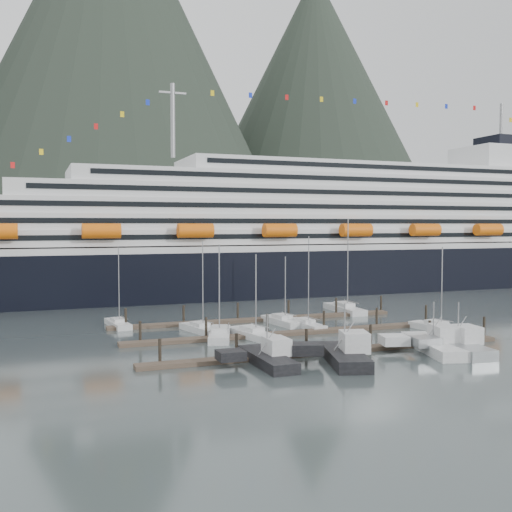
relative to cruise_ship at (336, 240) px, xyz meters
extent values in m
plane|color=#445150|center=(-30.03, -54.94, -12.04)|extent=(1600.00, 1600.00, 0.00)
cone|color=#212B20|center=(9.97, 505.06, 167.96)|extent=(400.00, 400.00, 420.00)
cone|color=#212B20|center=(269.97, 565.06, 142.96)|extent=(360.00, 360.00, 360.00)
cube|color=black|center=(-5.03, 0.06, -8.04)|extent=(210.00, 28.00, 12.00)
cube|color=silver|center=(-5.03, 0.06, -1.54)|extent=(205.80, 27.44, 1.50)
cube|color=silver|center=(-0.03, 0.06, 1.06)|extent=(185.00, 26.00, 3.20)
cube|color=black|center=(-0.03, -12.99, 1.22)|extent=(175.75, 0.20, 1.00)
cube|color=silver|center=(1.97, 0.06, 4.26)|extent=(180.00, 25.00, 3.20)
cube|color=black|center=(1.97, -12.49, 4.42)|extent=(171.00, 0.20, 1.00)
cube|color=silver|center=(3.97, 0.06, 7.46)|extent=(172.00, 24.00, 3.20)
cube|color=black|center=(3.97, -11.99, 7.62)|extent=(163.40, 0.20, 1.00)
cube|color=silver|center=(5.97, 0.06, 10.66)|extent=(160.00, 23.00, 3.20)
cube|color=black|center=(5.97, -11.49, 10.82)|extent=(152.00, 0.20, 1.00)
cube|color=silver|center=(7.97, 0.06, 13.76)|extent=(140.00, 22.00, 3.00)
cube|color=black|center=(7.97, -10.99, 13.91)|extent=(133.00, 0.20, 1.00)
cube|color=silver|center=(9.97, 0.06, 16.76)|extent=(95.00, 20.00, 3.00)
cube|color=black|center=(9.97, -9.99, 16.91)|extent=(90.25, 0.20, 1.00)
cube|color=silver|center=(49.97, 0.06, 21.26)|extent=(22.00, 16.00, 6.00)
cube|color=black|center=(49.97, 0.06, 25.76)|extent=(10.00, 10.00, 3.00)
cylinder|color=gray|center=(-40.03, 0.06, 26.26)|extent=(1.00, 1.00, 16.00)
cylinder|color=gray|center=(49.97, 0.06, 31.26)|extent=(0.80, 0.80, 10.00)
cylinder|color=orange|center=(-57.03, -14.94, 2.46)|extent=(7.00, 2.80, 2.80)
cylinder|color=orange|center=(-39.03, -14.94, 2.46)|extent=(7.00, 2.80, 2.80)
cylinder|color=orange|center=(-21.03, -14.94, 2.46)|extent=(7.00, 2.80, 2.80)
cylinder|color=orange|center=(-3.03, -14.94, 2.46)|extent=(7.00, 2.80, 2.80)
cylinder|color=orange|center=(14.97, -14.94, 2.46)|extent=(7.00, 2.80, 2.80)
cylinder|color=orange|center=(32.97, -14.94, 2.46)|extent=(7.00, 2.80, 2.80)
cube|color=#43372B|center=(-35.03, -64.94, -11.79)|extent=(48.00, 2.00, 0.50)
cylinder|color=black|center=(-56.03, -63.84, -10.64)|extent=(0.36, 0.36, 3.20)
cylinder|color=black|center=(-47.03, -63.84, -10.64)|extent=(0.36, 0.36, 3.20)
cylinder|color=black|center=(-38.03, -63.84, -10.64)|extent=(0.36, 0.36, 3.20)
cylinder|color=black|center=(-29.03, -63.84, -10.64)|extent=(0.36, 0.36, 3.20)
cylinder|color=black|center=(-20.03, -63.84, -10.64)|extent=(0.36, 0.36, 3.20)
cylinder|color=black|center=(-11.03, -63.84, -10.64)|extent=(0.36, 0.36, 3.20)
cube|color=#43372B|center=(-35.03, -51.94, -11.79)|extent=(48.00, 2.00, 0.50)
cylinder|color=black|center=(-56.03, -50.84, -10.64)|extent=(0.36, 0.36, 3.20)
cylinder|color=black|center=(-47.03, -50.84, -10.64)|extent=(0.36, 0.36, 3.20)
cylinder|color=black|center=(-38.03, -50.84, -10.64)|extent=(0.36, 0.36, 3.20)
cylinder|color=black|center=(-29.03, -50.84, -10.64)|extent=(0.36, 0.36, 3.20)
cylinder|color=black|center=(-20.03, -50.84, -10.64)|extent=(0.36, 0.36, 3.20)
cylinder|color=black|center=(-11.03, -50.84, -10.64)|extent=(0.36, 0.36, 3.20)
cube|color=#43372B|center=(-35.03, -38.94, -11.79)|extent=(48.00, 2.00, 0.50)
cylinder|color=black|center=(-56.03, -37.84, -10.64)|extent=(0.36, 0.36, 3.20)
cylinder|color=black|center=(-47.03, -37.84, -10.64)|extent=(0.36, 0.36, 3.20)
cylinder|color=black|center=(-38.03, -37.84, -10.64)|extent=(0.36, 0.36, 3.20)
cylinder|color=black|center=(-29.03, -37.84, -10.64)|extent=(0.36, 0.36, 3.20)
cylinder|color=black|center=(-20.03, -37.84, -10.64)|extent=(0.36, 0.36, 3.20)
cylinder|color=black|center=(-11.03, -37.84, -10.64)|extent=(0.36, 0.36, 3.20)
cube|color=silver|center=(-46.40, -45.39, -11.79)|extent=(4.49, 8.86, 1.33)
cube|color=silver|center=(-46.40, -45.39, -10.95)|extent=(2.57, 3.36, 0.76)
cylinder|color=gray|center=(-46.19, -46.21, -4.89)|extent=(0.15, 0.15, 12.59)
cube|color=silver|center=(-45.10, -50.91, -11.79)|extent=(6.03, 10.90, 1.48)
cube|color=silver|center=(-45.10, -50.91, -10.82)|extent=(3.20, 4.19, 0.85)
cylinder|color=gray|center=(-45.45, -51.91, -5.05)|extent=(0.17, 0.17, 12.07)
cube|color=silver|center=(-40.82, -52.20, -11.79)|extent=(4.83, 10.20, 1.45)
cube|color=silver|center=(-40.82, -52.20, -10.85)|extent=(2.79, 3.82, 0.83)
cylinder|color=gray|center=(-40.60, -53.16, -5.76)|extent=(0.17, 0.17, 10.69)
cube|color=silver|center=(-30.26, -47.06, -11.79)|extent=(2.91, 9.66, 1.21)
cube|color=silver|center=(-30.26, -47.06, -11.04)|extent=(1.96, 3.45, 0.69)
cylinder|color=gray|center=(-30.19, -48.01, -4.69)|extent=(0.14, 0.14, 13.14)
cube|color=silver|center=(-57.03, -36.50, -11.79)|extent=(3.23, 8.74, 1.19)
cube|color=silver|center=(-57.03, -36.50, -11.06)|extent=(2.05, 3.17, 0.68)
cylinder|color=gray|center=(-56.92, -37.35, -5.47)|extent=(0.14, 0.14, 11.60)
cube|color=silver|center=(-32.53, -43.36, -11.79)|extent=(3.92, 9.47, 1.43)
cube|color=silver|center=(-32.53, -43.36, -10.86)|extent=(2.47, 3.47, 0.82)
cylinder|color=gray|center=(-32.40, -44.27, -6.21)|extent=(0.16, 0.16, 9.82)
cube|color=silver|center=(-16.81, -34.94, -11.79)|extent=(3.36, 11.93, 1.58)
cube|color=silver|center=(-16.81, -34.94, -10.74)|extent=(2.40, 4.22, 0.90)
cylinder|color=gray|center=(-16.85, -36.13, -3.20)|extent=(0.18, 0.18, 15.65)
cube|color=silver|center=(-13.44, -56.66, -11.79)|extent=(4.23, 9.18, 1.38)
cube|color=silver|center=(-13.44, -56.66, -10.91)|extent=(2.53, 3.42, 0.79)
cylinder|color=gray|center=(-13.26, -57.53, -5.38)|extent=(0.16, 0.16, 11.54)
cube|color=black|center=(-44.67, -67.63, -11.69)|extent=(3.21, 11.33, 1.74)
cube|color=black|center=(-48.97, -67.66, -10.65)|extent=(2.97, 2.51, 1.04)
cube|color=silver|center=(-43.54, -67.63, -10.04)|extent=(2.46, 3.41, 1.91)
cube|color=black|center=(-43.54, -67.63, -9.34)|extent=(2.28, 3.18, 0.44)
cylinder|color=gray|center=(-44.67, -67.63, -8.56)|extent=(0.14, 0.14, 4.35)
cube|color=black|center=(-36.15, -69.94, -11.69)|extent=(6.77, 12.07, 2.09)
cube|color=black|center=(-40.34, -68.74, -10.37)|extent=(4.11, 3.40, 1.25)
cube|color=silver|center=(-35.04, -70.26, -9.64)|extent=(3.76, 4.12, 2.30)
cube|color=black|center=(-35.04, -70.26, -8.80)|extent=(3.49, 3.84, 0.52)
cylinder|color=gray|center=(-36.15, -69.94, -7.86)|extent=(0.17, 0.17, 5.22)
cube|color=silver|center=(-22.76, -68.25, -11.69)|extent=(6.46, 13.66, 1.89)
cube|color=silver|center=(-27.64, -67.05, -10.53)|extent=(3.82, 3.59, 1.13)
cube|color=silver|center=(-21.47, -68.57, -9.86)|extent=(3.52, 4.49, 2.08)
cube|color=black|center=(-21.47, -68.57, -9.11)|extent=(3.27, 4.18, 0.47)
cylinder|color=gray|center=(-22.76, -68.25, -8.26)|extent=(0.15, 0.15, 4.73)
cube|color=#979A9C|center=(-20.39, -69.94, -11.69)|extent=(4.85, 11.80, 1.91)
cube|color=#979A9C|center=(-24.71, -69.39, -10.51)|extent=(3.54, 2.91, 1.15)
cube|color=silver|center=(-19.26, -70.09, -9.84)|extent=(3.09, 3.75, 2.10)
cube|color=black|center=(-19.26, -70.09, -9.08)|extent=(2.87, 3.50, 0.48)
cylinder|color=gray|center=(-20.39, -69.94, -8.22)|extent=(0.15, 0.15, 4.77)
camera|label=1|loc=(-69.09, -129.35, 3.63)|focal=42.00mm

